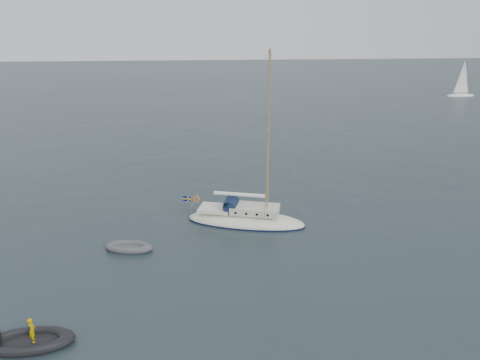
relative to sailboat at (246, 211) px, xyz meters
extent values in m
plane|color=black|center=(-1.55, -1.50, -0.90)|extent=(300.00, 300.00, 0.00)
ellipsoid|color=silver|center=(0.00, 0.00, -0.77)|extent=(7.93, 2.47, 1.32)
cube|color=beige|center=(0.61, 0.00, 0.14)|extent=(3.17, 1.67, 0.48)
cube|color=silver|center=(-2.12, 0.00, 0.00)|extent=(2.11, 1.67, 0.22)
cylinder|color=#14203E|center=(-1.02, 0.00, 0.38)|extent=(0.85, 1.45, 0.85)
cube|color=#14203E|center=(-1.19, 0.00, 0.56)|extent=(0.40, 1.45, 0.35)
cylinder|color=olive|center=(1.41, 0.00, 5.18)|extent=(0.13, 0.13, 10.57)
cylinder|color=olive|center=(1.41, 0.00, 5.71)|extent=(0.04, 1.94, 0.04)
cylinder|color=olive|center=(-0.44, 0.00, 1.08)|extent=(3.70, 0.09, 0.09)
cylinder|color=white|center=(-0.44, 0.00, 1.13)|extent=(3.44, 0.25, 0.25)
cylinder|color=gray|center=(-3.53, 0.00, 0.38)|extent=(0.04, 1.94, 0.04)
torus|color=orange|center=(-3.57, 0.53, 0.38)|extent=(0.48, 0.09, 0.48)
cylinder|color=olive|center=(-3.83, 0.00, 0.29)|extent=(0.03, 0.03, 0.79)
cube|color=#000968|center=(-4.10, 0.00, 0.55)|extent=(0.53, 0.02, 0.33)
cube|color=#F5C200|center=(-4.10, 0.00, 0.55)|extent=(0.55, 0.03, 0.08)
cube|color=#F5C200|center=(-4.00, 0.00, 0.55)|extent=(0.08, 0.03, 0.35)
cylinder|color=black|center=(-0.53, 0.85, 0.14)|extent=(0.16, 0.05, 0.16)
cylinder|color=black|center=(-0.53, -0.85, 0.14)|extent=(0.16, 0.05, 0.16)
cylinder|color=black|center=(0.17, 0.85, 0.14)|extent=(0.16, 0.05, 0.16)
cylinder|color=black|center=(0.17, -0.85, 0.14)|extent=(0.16, 0.05, 0.16)
cylinder|color=black|center=(0.88, 0.85, 0.14)|extent=(0.16, 0.05, 0.16)
cylinder|color=black|center=(0.88, -0.85, 0.14)|extent=(0.16, 0.05, 0.16)
cylinder|color=black|center=(1.58, 0.85, 0.14)|extent=(0.16, 0.05, 0.16)
cylinder|color=black|center=(1.58, -0.85, 0.14)|extent=(0.16, 0.05, 0.16)
cube|color=#55555A|center=(-7.36, -3.20, -0.78)|extent=(1.76, 0.72, 0.10)
cube|color=black|center=(-10.44, -11.61, -0.76)|extent=(2.34, 0.97, 0.12)
imported|color=#CE9E00|center=(-10.25, -11.61, -0.17)|extent=(0.38, 0.47, 1.12)
ellipsoid|color=white|center=(46.13, 53.57, -0.85)|extent=(5.40, 1.80, 0.90)
cylinder|color=gray|center=(46.13, 53.57, 2.70)|extent=(0.09, 0.09, 6.30)
cone|color=white|center=(46.08, 53.57, 2.70)|extent=(2.88, 2.88, 5.85)
camera|label=1|loc=(-3.35, -28.74, 11.87)|focal=35.00mm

